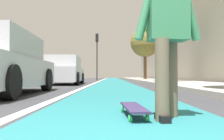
# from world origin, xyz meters

# --- Properties ---
(ground_plane) EXTENTS (80.00, 80.00, 0.00)m
(ground_plane) POSITION_xyz_m (10.00, 0.00, 0.00)
(ground_plane) COLOR #38383D
(bike_lane_paint) EXTENTS (56.00, 2.13, 0.00)m
(bike_lane_paint) POSITION_xyz_m (24.00, 0.00, 0.00)
(bike_lane_paint) COLOR #237075
(bike_lane_paint) RESTS_ON ground
(lane_stripe_white) EXTENTS (52.00, 0.16, 0.01)m
(lane_stripe_white) POSITION_xyz_m (20.00, 1.22, 0.00)
(lane_stripe_white) COLOR silver
(lane_stripe_white) RESTS_ON ground
(sidewalk_curb) EXTENTS (52.00, 3.20, 0.14)m
(sidewalk_curb) POSITION_xyz_m (18.00, -3.48, 0.07)
(sidewalk_curb) COLOR #9E9B93
(sidewalk_curb) RESTS_ON ground
(building_facade) EXTENTS (40.00, 1.20, 12.76)m
(building_facade) POSITION_xyz_m (22.00, -5.97, 6.38)
(building_facade) COLOR gray
(building_facade) RESTS_ON ground
(skateboard) EXTENTS (0.85, 0.26, 0.11)m
(skateboard) POSITION_xyz_m (1.57, -0.11, 0.09)
(skateboard) COLOR green
(skateboard) RESTS_ON ground
(skater_person) EXTENTS (0.48, 0.72, 1.64)m
(skater_person) POSITION_xyz_m (1.42, -0.46, 0.94)
(skater_person) COLOR brown
(skater_person) RESTS_ON ground
(parked_car_mid) EXTENTS (4.49, 2.14, 1.48)m
(parked_car_mid) POSITION_xyz_m (11.30, 2.76, 0.71)
(parked_car_mid) COLOR #B7B7BC
(parked_car_mid) RESTS_ON ground
(traffic_light) EXTENTS (0.33, 0.28, 4.64)m
(traffic_light) POSITION_xyz_m (21.78, 1.62, 3.18)
(traffic_light) COLOR #2D2D2D
(traffic_light) RESTS_ON ground
(street_tree_mid) EXTENTS (2.59, 2.59, 4.83)m
(street_tree_mid) POSITION_xyz_m (12.50, -3.08, 3.52)
(street_tree_mid) COLOR brown
(street_tree_mid) RESTS_ON ground
(street_tree_far) EXTENTS (2.85, 2.85, 5.15)m
(street_tree_far) POSITION_xyz_m (21.27, -3.08, 3.70)
(street_tree_far) COLOR brown
(street_tree_far) RESTS_ON ground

